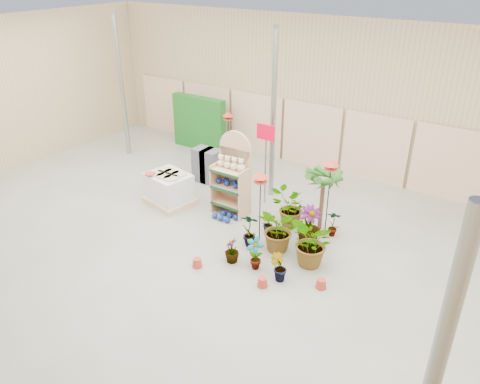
% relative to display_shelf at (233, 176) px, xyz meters
% --- Properties ---
extents(room, '(15.20, 12.10, 4.70)m').
position_rel_display_shelf_xyz_m(room, '(0.34, -1.25, 1.23)').
color(room, slate).
rests_on(room, ground).
extents(display_shelf, '(0.91, 0.57, 2.16)m').
position_rel_display_shelf_xyz_m(display_shelf, '(0.00, 0.00, 0.00)').
color(display_shelf, tan).
rests_on(display_shelf, ground).
extents(teddy_bears, '(0.80, 0.21, 0.34)m').
position_rel_display_shelf_xyz_m(teddy_bears, '(0.03, -0.10, 0.38)').
color(teddy_bears, beige).
rests_on(teddy_bears, display_shelf).
extents(gazing_balls_shelf, '(0.79, 0.27, 0.15)m').
position_rel_display_shelf_xyz_m(gazing_balls_shelf, '(-0.00, -0.12, -0.14)').
color(gazing_balls_shelf, navy).
rests_on(gazing_balls_shelf, display_shelf).
extents(gazing_balls_floor, '(0.63, 0.39, 0.15)m').
position_rel_display_shelf_xyz_m(gazing_balls_floor, '(0.08, -0.49, -0.91)').
color(gazing_balls_floor, navy).
rests_on(gazing_balls_floor, ground).
extents(pallet_stack, '(1.37, 1.21, 0.88)m').
position_rel_display_shelf_xyz_m(pallet_stack, '(-1.66, -0.60, -0.56)').
color(pallet_stack, tan).
rests_on(pallet_stack, ground).
extents(charcoal_planters, '(0.80, 0.50, 1.00)m').
position_rel_display_shelf_xyz_m(charcoal_planters, '(-1.64, 1.07, -0.49)').
color(charcoal_planters, '#3A3A3C').
rests_on(charcoal_planters, ground).
extents(trellis_stock, '(2.00, 0.30, 1.80)m').
position_rel_display_shelf_xyz_m(trellis_stock, '(-3.46, 3.04, -0.09)').
color(trellis_stock, '#175B19').
rests_on(trellis_stock, ground).
extents(offer_sign, '(0.50, 0.08, 2.20)m').
position_rel_display_shelf_xyz_m(offer_sign, '(0.44, 0.82, 0.58)').
color(offer_sign, gray).
rests_on(offer_sign, ground).
extents(bird_table_front, '(0.34, 0.34, 1.75)m').
position_rel_display_shelf_xyz_m(bird_table_front, '(1.30, -0.84, 0.64)').
color(bird_table_front, black).
rests_on(bird_table_front, ground).
extents(bird_table_right, '(0.34, 0.34, 1.97)m').
position_rel_display_shelf_xyz_m(bird_table_right, '(2.49, 0.17, 0.84)').
color(bird_table_right, black).
rests_on(bird_table_right, ground).
extents(bird_table_back, '(0.34, 0.34, 1.76)m').
position_rel_display_shelf_xyz_m(bird_table_back, '(-1.80, 2.38, 0.64)').
color(bird_table_back, black).
rests_on(bird_table_back, ground).
extents(palm, '(0.70, 0.70, 1.63)m').
position_rel_display_shelf_xyz_m(palm, '(2.25, 0.41, 0.40)').
color(palm, brown).
rests_on(palm, ground).
extents(potted_plant_0, '(0.49, 0.39, 0.83)m').
position_rel_display_shelf_xyz_m(potted_plant_0, '(1.20, -1.13, -0.57)').
color(potted_plant_0, '#255B19').
rests_on(potted_plant_0, ground).
extents(potted_plant_1, '(0.30, 0.36, 0.58)m').
position_rel_display_shelf_xyz_m(potted_plant_1, '(1.24, -1.21, -0.69)').
color(potted_plant_1, '#255B19').
rests_on(potted_plant_1, ground).
extents(potted_plant_2, '(1.24, 1.21, 1.05)m').
position_rel_display_shelf_xyz_m(potted_plant_2, '(1.89, -0.97, -0.46)').
color(potted_plant_2, '#255B19').
rests_on(potted_plant_2, ground).
extents(potted_plant_3, '(0.73, 0.73, 0.93)m').
position_rel_display_shelf_xyz_m(potted_plant_3, '(2.30, -0.33, -0.52)').
color(potted_plant_3, '#255B19').
rests_on(potted_plant_3, ground).
extents(potted_plant_4, '(0.41, 0.33, 0.68)m').
position_rel_display_shelf_xyz_m(potted_plant_4, '(2.64, 0.29, -0.65)').
color(potted_plant_4, '#255B19').
rests_on(potted_plant_4, ground).
extents(potted_plant_5, '(0.34, 0.31, 0.52)m').
position_rel_display_shelf_xyz_m(potted_plant_5, '(1.28, -0.47, -0.73)').
color(potted_plant_5, '#255B19').
rests_on(potted_plant_5, ground).
extents(potted_plant_6, '(1.08, 1.13, 0.97)m').
position_rel_display_shelf_xyz_m(potted_plant_6, '(1.57, 0.12, -0.50)').
color(potted_plant_6, '#255B19').
rests_on(potted_plant_6, ground).
extents(potted_plant_7, '(0.43, 0.43, 0.57)m').
position_rel_display_shelf_xyz_m(potted_plant_7, '(1.24, -1.90, -0.70)').
color(potted_plant_7, '#255B19').
rests_on(potted_plant_7, ground).
extents(potted_plant_8, '(0.43, 0.32, 0.75)m').
position_rel_display_shelf_xyz_m(potted_plant_8, '(1.79, -1.84, -0.61)').
color(potted_plant_8, '#255B19').
rests_on(potted_plant_8, ground).
extents(potted_plant_9, '(0.39, 0.34, 0.61)m').
position_rel_display_shelf_xyz_m(potted_plant_9, '(2.40, -1.91, -0.68)').
color(potted_plant_9, '#255B19').
rests_on(potted_plant_9, ground).
extents(potted_plant_10, '(1.27, 1.31, 1.11)m').
position_rel_display_shelf_xyz_m(potted_plant_10, '(2.74, -1.10, -0.43)').
color(potted_plant_10, '#255B19').
rests_on(potted_plant_10, ground).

